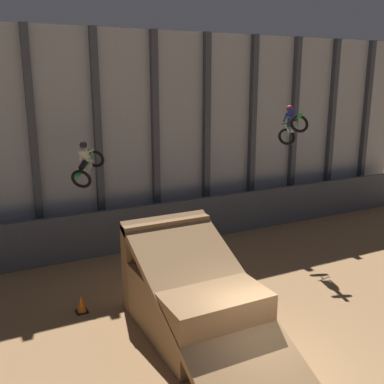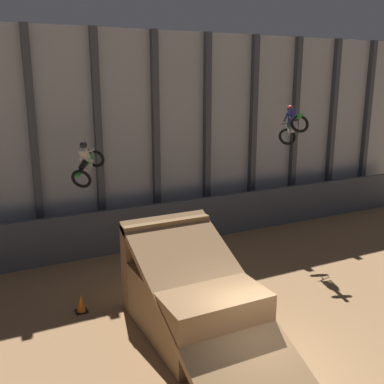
% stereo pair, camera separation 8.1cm
% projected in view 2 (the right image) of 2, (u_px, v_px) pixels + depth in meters
% --- Properties ---
extents(ground_plane, '(60.00, 60.00, 0.00)m').
position_uv_depth(ground_plane, '(267.00, 367.00, 11.24)').
color(ground_plane, '#9E754C').
extents(arena_back_wall, '(32.00, 0.40, 9.00)m').
position_uv_depth(arena_back_wall, '(127.00, 140.00, 19.09)').
color(arena_back_wall, '#A3A8B2').
rests_on(arena_back_wall, ground_plane).
extents(lower_barrier, '(31.36, 0.20, 1.88)m').
position_uv_depth(lower_barrier, '(140.00, 228.00, 18.86)').
color(lower_barrier, '#474C56').
rests_on(lower_barrier, ground_plane).
extents(dirt_ramp, '(2.84, 6.02, 2.94)m').
position_uv_depth(dirt_ramp, '(190.00, 294.00, 12.94)').
color(dirt_ramp, '#966F48').
rests_on(dirt_ramp, ground_plane).
extents(rider_bike_left_air, '(1.58, 1.77, 1.66)m').
position_uv_depth(rider_bike_left_air, '(87.00, 163.00, 15.94)').
color(rider_bike_left_air, black).
extents(rider_bike_right_air, '(1.22, 1.82, 1.67)m').
position_uv_depth(rider_bike_right_air, '(293.00, 125.00, 17.77)').
color(rider_bike_right_air, black).
extents(traffic_cone_near_ramp, '(0.36, 0.36, 0.58)m').
position_uv_depth(traffic_cone_near_ramp, '(81.00, 303.00, 13.85)').
color(traffic_cone_near_ramp, black).
rests_on(traffic_cone_near_ramp, ground_plane).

